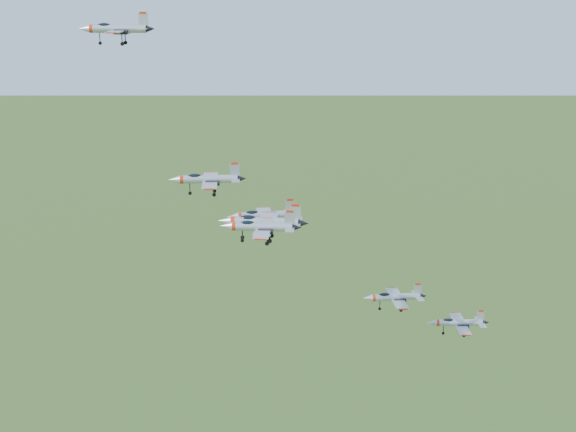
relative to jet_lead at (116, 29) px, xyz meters
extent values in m
cylinder|color=#A5ABB2|center=(0.35, -0.06, -0.03)|extent=(8.94, 2.78, 1.28)
cone|color=#A5ABB2|center=(-4.88, 0.85, -0.03)|extent=(1.96, 1.56, 1.28)
cone|color=black|center=(5.38, -0.94, -0.03)|extent=(1.54, 1.31, 1.09)
ellipsoid|color=black|center=(-1.78, 0.31, 0.45)|extent=(2.29, 1.28, 0.81)
cube|color=#A5ABB2|center=(0.07, -2.81, -0.28)|extent=(2.97, 4.65, 0.14)
cube|color=#A5ABB2|center=(1.02, 2.62, -0.28)|extent=(2.97, 4.65, 0.14)
cube|color=#A5ABB2|center=(4.32, -0.76, 1.30)|extent=(1.47, 0.37, 2.06)
cube|color=red|center=(4.32, -0.76, 2.38)|extent=(1.09, 0.32, 0.34)
cylinder|color=#A5ABB2|center=(13.19, -14.35, -20.89)|extent=(8.59, 1.87, 1.23)
cone|color=#A5ABB2|center=(8.09, -13.96, -20.89)|extent=(1.79, 1.36, 1.23)
cone|color=black|center=(18.10, -14.72, -20.89)|extent=(1.40, 1.14, 1.05)
ellipsoid|color=black|center=(11.11, -14.19, -20.43)|extent=(2.14, 1.04, 0.78)
cube|color=#A5ABB2|center=(13.18, -17.00, -21.13)|extent=(2.48, 4.32, 0.13)
cube|color=#A5ABB2|center=(13.58, -11.72, -21.13)|extent=(2.48, 4.32, 0.13)
cube|color=#A5ABB2|center=(17.06, -14.64, -19.62)|extent=(1.42, 0.22, 1.99)
cube|color=red|center=(17.06, -14.64, -18.57)|extent=(1.05, 0.21, 0.33)
cylinder|color=#A5ABB2|center=(19.18, -32.89, -22.56)|extent=(7.82, 2.67, 1.12)
cone|color=#A5ABB2|center=(14.63, -31.94, -22.56)|extent=(1.74, 1.41, 1.12)
cone|color=black|center=(23.56, -33.80, -22.56)|extent=(1.37, 1.18, 0.95)
ellipsoid|color=black|center=(17.32, -32.50, -22.14)|extent=(2.02, 1.17, 0.71)
cube|color=#A5ABB2|center=(18.86, -35.28, -22.78)|extent=(2.71, 4.11, 0.12)
cube|color=#A5ABB2|center=(19.84, -30.56, -22.78)|extent=(2.71, 4.11, 0.12)
cube|color=#A5ABB2|center=(22.64, -33.60, -21.40)|extent=(1.29, 0.36, 1.81)
cube|color=red|center=(22.64, -33.60, -20.45)|extent=(0.95, 0.31, 0.30)
cylinder|color=#A5ABB2|center=(22.21, -8.49, -28.71)|extent=(8.78, 1.42, 1.27)
cone|color=#A5ABB2|center=(16.96, -8.58, -28.71)|extent=(1.77, 1.30, 1.27)
cone|color=black|center=(27.27, -8.40, -28.71)|extent=(1.38, 1.10, 1.08)
ellipsoid|color=black|center=(20.07, -8.53, -28.23)|extent=(2.16, 0.95, 0.80)
cube|color=#A5ABB2|center=(22.45, -11.21, -28.95)|extent=(2.31, 4.32, 0.14)
cube|color=#A5ABB2|center=(22.36, -5.76, -28.95)|extent=(2.31, 4.32, 0.14)
cube|color=#A5ABB2|center=(26.20, -8.42, -27.39)|extent=(1.46, 0.14, 2.04)
cube|color=red|center=(26.20, -8.42, -26.32)|extent=(1.07, 0.16, 0.34)
cylinder|color=#A5ABB2|center=(20.57, -22.66, -25.27)|extent=(9.65, 3.59, 1.39)
cone|color=#A5ABB2|center=(14.97, -21.31, -25.27)|extent=(2.19, 1.79, 1.39)
cone|color=black|center=(25.96, -23.95, -25.27)|extent=(1.73, 1.49, 1.18)
ellipsoid|color=black|center=(18.29, -22.11, -24.75)|extent=(2.51, 1.52, 0.88)
cube|color=#A5ABB2|center=(20.08, -25.61, -25.53)|extent=(3.48, 5.13, 0.15)
cube|color=#A5ABB2|center=(21.47, -19.81, -25.53)|extent=(3.48, 5.13, 0.15)
cube|color=#A5ABB2|center=(24.82, -23.68, -23.83)|extent=(1.58, 0.50, 2.24)
cube|color=red|center=(24.82, -23.68, -22.66)|extent=(1.17, 0.42, 0.37)
cylinder|color=#A5ABB2|center=(43.94, -9.59, -43.63)|extent=(8.11, 1.47, 1.17)
cone|color=#A5ABB2|center=(39.10, -9.41, -43.63)|extent=(1.66, 1.23, 1.17)
cone|color=black|center=(48.60, -9.77, -43.63)|extent=(1.29, 1.04, 0.99)
ellipsoid|color=black|center=(41.97, -9.52, -43.19)|extent=(2.00, 0.91, 0.74)
cube|color=#A5ABB2|center=(44.02, -12.11, -43.85)|extent=(2.21, 4.02, 0.13)
cube|color=#A5ABB2|center=(44.21, -7.09, -43.85)|extent=(2.21, 4.02, 0.13)
cube|color=#A5ABB2|center=(47.62, -9.73, -42.42)|extent=(1.35, 0.16, 1.88)
cube|color=red|center=(47.62, -9.73, -41.43)|extent=(0.99, 0.16, 0.31)
cylinder|color=#A5ABB2|center=(56.89, -5.46, -51.05)|extent=(8.28, 2.15, 1.18)
cone|color=#A5ABB2|center=(52.00, -4.88, -51.05)|extent=(1.77, 1.37, 1.18)
cone|color=black|center=(61.59, -6.02, -51.05)|extent=(1.39, 1.15, 1.01)
ellipsoid|color=black|center=(54.90, -5.22, -50.60)|extent=(2.09, 1.08, 0.75)
cube|color=#A5ABB2|center=(56.76, -8.02, -51.28)|extent=(2.56, 4.23, 0.13)
cube|color=#A5ABB2|center=(57.37, -2.95, -51.28)|extent=(2.56, 4.23, 0.13)
cube|color=#A5ABB2|center=(60.59, -5.91, -49.82)|extent=(1.37, 0.27, 1.91)
cube|color=red|center=(60.59, -5.91, -48.82)|extent=(1.01, 0.25, 0.32)
camera|label=1|loc=(9.26, -129.77, 9.37)|focal=50.00mm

